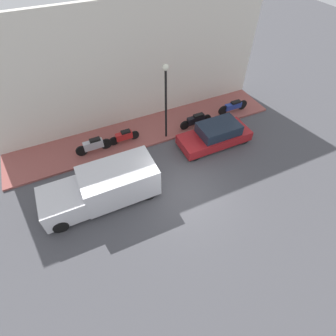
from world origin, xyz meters
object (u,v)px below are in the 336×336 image
object	(u,v)px
parked_car	(216,135)
motorcycle_red	(124,136)
motorcycle_blue	(233,106)
scooter_silver	(94,145)
motorcycle_black	(196,120)
delivery_van	(102,187)
streetlamp	(166,94)

from	to	relation	value
parked_car	motorcycle_red	distance (m)	5.19
motorcycle_red	motorcycle_blue	world-z (taller)	motorcycle_blue
scooter_silver	motorcycle_black	xyz separation A→B (m)	(-0.35, -6.20, -0.03)
delivery_van	motorcycle_blue	xyz separation A→B (m)	(3.23, -9.45, -0.32)
motorcycle_blue	streetlamp	size ratio (longest dim) A/B	0.49
streetlamp	motorcycle_red	bearing A→B (deg)	76.86
parked_car	motorcycle_black	bearing A→B (deg)	9.34
parked_car	streetlamp	bearing A→B (deg)	55.06
motorcycle_blue	delivery_van	bearing A→B (deg)	108.88
motorcycle_red	delivery_van	bearing A→B (deg)	147.80
delivery_van	motorcycle_red	xyz separation A→B (m)	(3.40, -2.14, -0.35)
motorcycle_black	streetlamp	size ratio (longest dim) A/B	0.48
streetlamp	parked_car	bearing A→B (deg)	-124.94
delivery_van	motorcycle_red	distance (m)	4.03
scooter_silver	motorcycle_black	distance (m)	6.21
motorcycle_blue	motorcycle_black	bearing A→B (deg)	95.53
parked_car	motorcycle_black	distance (m)	1.77
streetlamp	delivery_van	bearing A→B (deg)	122.26
delivery_van	streetlamp	size ratio (longest dim) A/B	1.19
delivery_van	motorcycle_black	world-z (taller)	delivery_van
delivery_van	motorcycle_red	bearing A→B (deg)	-32.20
delivery_van	scooter_silver	world-z (taller)	delivery_van
motorcycle_black	delivery_van	bearing A→B (deg)	114.23
motorcycle_red	scooter_silver	bearing A→B (deg)	93.07
parked_car	scooter_silver	bearing A→B (deg)	72.10
parked_car	streetlamp	size ratio (longest dim) A/B	0.93
parked_car	delivery_van	world-z (taller)	delivery_van
motorcycle_blue	streetlamp	bearing A→B (deg)	94.47
delivery_van	motorcycle_black	bearing A→B (deg)	-65.77
motorcycle_black	streetlamp	world-z (taller)	streetlamp
parked_car	motorcycle_blue	size ratio (longest dim) A/B	1.91
motorcycle_red	scooter_silver	size ratio (longest dim) A/B	0.90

